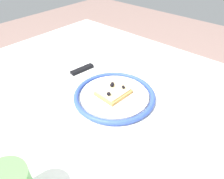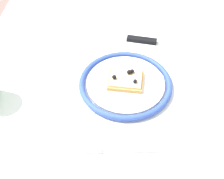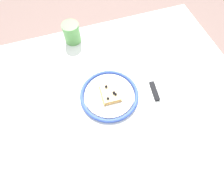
# 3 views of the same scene
# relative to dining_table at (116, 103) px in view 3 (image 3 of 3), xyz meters

# --- Properties ---
(ground_plane) EXTENTS (6.00, 6.00, 0.00)m
(ground_plane) POSITION_rel_dining_table_xyz_m (0.00, 0.00, -0.63)
(ground_plane) COLOR #856961
(dining_table) EXTENTS (1.10, 0.86, 0.72)m
(dining_table) POSITION_rel_dining_table_xyz_m (0.00, 0.00, 0.00)
(dining_table) COLOR white
(dining_table) RESTS_ON ground_plane
(plate) EXTENTS (0.24, 0.24, 0.02)m
(plate) POSITION_rel_dining_table_xyz_m (-0.03, 0.00, 0.10)
(plate) COLOR white
(plate) RESTS_ON dining_table
(pizza_slice_near) EXTENTS (0.08, 0.09, 0.03)m
(pizza_slice_near) POSITION_rel_dining_table_xyz_m (-0.03, -0.00, 0.11)
(pizza_slice_near) COLOR tan
(pizza_slice_near) RESTS_ON plate
(knife) EXTENTS (0.05, 0.24, 0.01)m
(knife) POSITION_rel_dining_table_xyz_m (0.16, -0.01, 0.10)
(knife) COLOR silver
(knife) RESTS_ON dining_table
(fork) EXTENTS (0.03, 0.20, 0.00)m
(fork) POSITION_rel_dining_table_xyz_m (-0.23, -0.02, 0.09)
(fork) COLOR #BABABA
(fork) RESTS_ON dining_table
(cup) EXTENTS (0.08, 0.08, 0.10)m
(cup) POSITION_rel_dining_table_xyz_m (-0.11, 0.35, 0.14)
(cup) COLOR #599E4C
(cup) RESTS_ON dining_table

